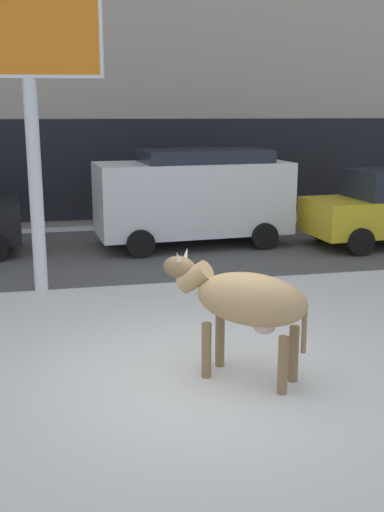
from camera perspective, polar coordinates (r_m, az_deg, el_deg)
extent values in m
plane|color=silver|center=(7.73, 0.74, -11.03)|extent=(120.00, 120.00, 0.00)
cube|color=#514F4C|center=(14.31, -5.60, 0.43)|extent=(60.00, 5.60, 0.01)
cube|color=#A39989|center=(20.73, -8.38, 22.41)|extent=(44.00, 6.00, 13.00)
cube|color=black|center=(17.50, -7.10, 8.04)|extent=(43.12, 0.10, 2.80)
ellipsoid|color=tan|center=(7.28, 5.55, -4.06)|extent=(1.46, 1.36, 0.64)
cylinder|color=olive|center=(7.52, 1.37, -8.83)|extent=(0.12, 0.12, 0.70)
cylinder|color=olive|center=(7.85, 2.63, -7.87)|extent=(0.12, 0.12, 0.70)
cylinder|color=olive|center=(7.18, 8.51, -10.10)|extent=(0.12, 0.12, 0.70)
cylinder|color=olive|center=(7.52, 9.50, -9.02)|extent=(0.12, 0.12, 0.70)
cylinder|color=tan|center=(7.53, 0.28, -1.98)|extent=(0.53, 0.51, 0.44)
ellipsoid|color=olive|center=(7.60, -1.19, -1.05)|extent=(0.49, 0.47, 0.28)
cone|color=beige|center=(7.45, -1.34, -0.08)|extent=(0.12, 0.13, 0.15)
cone|color=beige|center=(7.64, -0.54, 0.26)|extent=(0.12, 0.13, 0.15)
cylinder|color=olive|center=(7.15, 10.48, -6.68)|extent=(0.06, 0.06, 0.60)
ellipsoid|color=beige|center=(7.31, 6.77, -6.48)|extent=(0.37, 0.36, 0.20)
cylinder|color=silver|center=(11.10, -14.45, 6.26)|extent=(0.24, 0.24, 3.80)
cube|color=silver|center=(11.13, -15.32, 20.45)|extent=(2.52, 0.57, 1.82)
cube|color=orange|center=(11.10, -15.33, 20.47)|extent=(2.40, 0.52, 1.70)
cube|color=white|center=(14.76, 0.05, 5.49)|extent=(4.72, 2.21, 1.70)
cube|color=#1E232D|center=(14.75, 1.19, 9.39)|extent=(3.11, 1.88, 0.30)
cylinder|color=black|center=(16.26, 4.18, 3.15)|extent=(0.65, 0.26, 0.64)
cylinder|color=black|center=(14.52, 6.79, 1.86)|extent=(0.65, 0.26, 0.64)
cylinder|color=black|center=(15.48, -6.27, 2.59)|extent=(0.65, 0.26, 0.64)
cylinder|color=black|center=(13.65, -4.85, 1.17)|extent=(0.65, 0.26, 0.64)
cylinder|color=black|center=(15.79, 12.16, 2.58)|extent=(0.65, 0.26, 0.64)
cylinder|color=black|center=(14.30, 15.48, 1.29)|extent=(0.65, 0.26, 0.64)
cylinder|color=#282833|center=(17.69, 0.78, 4.41)|extent=(0.24, 0.24, 0.88)
cube|color=brown|center=(17.59, 0.78, 6.86)|extent=(0.36, 0.22, 0.64)
sphere|color=#9E7051|center=(17.54, 0.79, 8.25)|extent=(0.20, 0.20, 0.20)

